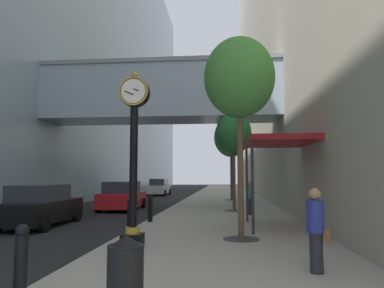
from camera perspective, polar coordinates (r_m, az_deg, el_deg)
ground_plane at (r=29.66m, az=-1.19°, el=-9.13°), size 110.00×110.00×0.00m
sidewalk_right at (r=32.45m, az=5.32°, el=-8.64°), size 6.62×80.00×0.14m
building_block_left at (r=38.73m, az=-19.32°, el=17.62°), size 23.44×80.00×33.85m
street_clock at (r=9.84m, az=-9.40°, el=-0.78°), size 0.84×0.55×4.81m
bollard_nearest at (r=6.32m, az=-25.87°, el=-16.56°), size 0.21×0.21×1.15m
bollard_third at (r=12.08m, az=-9.95°, el=-11.29°), size 0.21×0.21×1.15m
bollard_fourth at (r=15.12m, az=-6.75°, el=-10.08°), size 0.21×0.21×1.15m
street_tree_near at (r=11.37m, az=7.63°, el=10.41°), size 2.22×2.22×6.26m
street_tree_mid_near at (r=19.83m, az=6.71°, el=1.68°), size 1.98×1.98×5.44m
street_tree_mid_far at (r=28.59m, az=6.32°, el=1.03°), size 2.74×2.74×6.58m
trash_bin at (r=5.43m, az=-10.71°, el=-19.67°), size 0.53×0.53×1.05m
pedestrian_walking at (r=7.61m, az=19.39°, el=-12.68°), size 0.52×0.44×1.66m
pedestrian_by_clock at (r=17.80m, az=9.31°, el=-8.39°), size 0.39×0.39×1.67m
storefront_awning at (r=13.72m, az=13.66°, el=0.15°), size 2.40×3.60×3.30m
car_black_near at (r=15.89m, az=-23.19°, el=-9.20°), size 2.10×4.62×1.68m
car_white_mid at (r=37.88m, az=-5.32°, el=-6.98°), size 1.95×4.65×1.74m
car_red_far at (r=21.74m, az=-11.19°, el=-8.29°), size 2.12×4.28×1.71m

